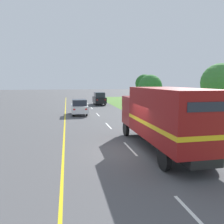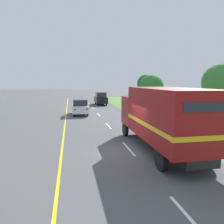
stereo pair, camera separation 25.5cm
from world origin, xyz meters
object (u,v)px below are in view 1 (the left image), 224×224
roadside_tree_far (144,84)px  delineator_post (217,143)px  highway_sign (196,110)px  lead_car_black_ahead (99,99)px  roadside_tree_near (220,82)px  horse_trailer_truck (164,116)px  roadside_tree_mid (150,87)px  lead_car_white (79,107)px

roadside_tree_far → delineator_post: (-6.18, -28.47, -2.93)m
roadside_tree_far → delineator_post: 29.28m
highway_sign → roadside_tree_far: (4.02, 23.03, 1.93)m
lead_car_black_ahead → roadside_tree_near: bearing=-59.9°
roadside_tree_far → roadside_tree_near: bearing=-87.8°
horse_trailer_truck → roadside_tree_far: size_ratio=1.62×
horse_trailer_truck → roadside_tree_far: 29.21m
lead_car_black_ahead → roadside_tree_mid: roadside_tree_mid is taller
roadside_tree_near → delineator_post: roadside_tree_near is taller
horse_trailer_truck → lead_car_black_ahead: 24.84m
roadside_tree_mid → delineator_post: size_ratio=5.00×
lead_car_white → horse_trailer_truck: bearing=-75.3°
highway_sign → delineator_post: (-2.16, -5.44, -1.00)m
horse_trailer_truck → lead_car_black_ahead: size_ratio=1.98×
lead_car_black_ahead → highway_sign: (4.83, -20.10, 0.48)m
lead_car_white → highway_sign: (8.70, -9.54, 0.60)m
lead_car_white → roadside_tree_near: bearing=-24.0°
horse_trailer_truck → highway_sign: size_ratio=3.24×
delineator_post → roadside_tree_mid: bearing=79.5°
lead_car_white → lead_car_black_ahead: (3.86, 10.56, 0.12)m
lead_car_black_ahead → roadside_tree_mid: bearing=-48.3°
highway_sign → roadside_tree_mid: (1.29, 13.22, 1.57)m
horse_trailer_truck → roadside_tree_mid: size_ratio=1.74×
roadside_tree_near → roadside_tree_mid: bearing=109.8°
horse_trailer_truck → lead_car_white: bearing=104.7°
lead_car_black_ahead → roadside_tree_mid: (6.13, -6.88, 2.05)m
lead_car_black_ahead → roadside_tree_far: size_ratio=0.82×
lead_car_white → highway_sign: bearing=-47.7°
roadside_tree_far → lead_car_white: bearing=-133.3°
lead_car_black_ahead → lead_car_white: bearing=-110.1°
highway_sign → roadside_tree_far: 23.46m
highway_sign → roadside_tree_near: size_ratio=0.46×
lead_car_white → roadside_tree_mid: roadside_tree_mid is taller
roadside_tree_mid → roadside_tree_far: roadside_tree_far is taller
horse_trailer_truck → lead_car_black_ahead: (0.12, 24.83, -0.92)m
horse_trailer_truck → highway_sign: (4.95, 4.73, -0.44)m
roadside_tree_near → roadside_tree_far: (-0.76, 19.50, -0.25)m
horse_trailer_truck → roadside_tree_far: (8.97, 27.76, 1.49)m
lead_car_black_ahead → roadside_tree_near: size_ratio=0.75×
horse_trailer_truck → roadside_tree_mid: 19.04m
horse_trailer_truck → delineator_post: (2.80, -0.71, -1.44)m
delineator_post → highway_sign: bearing=68.4°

